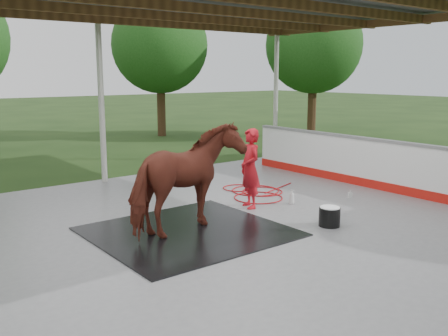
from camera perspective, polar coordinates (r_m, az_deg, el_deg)
ground at (r=8.59m, az=-0.08°, el=-7.22°), size 100.00×100.00×0.00m
concrete_slab at (r=8.59m, az=-0.08°, el=-7.06°), size 12.00×10.00×0.05m
dasher_board at (r=11.76m, az=17.88°, el=0.17°), size 0.16×8.00×1.15m
tree_belt at (r=9.14m, az=-2.17°, el=17.89°), size 28.00×28.00×5.80m
rubber_mat at (r=8.40m, az=-4.10°, el=-7.25°), size 3.01×2.82×0.02m
horse at (r=8.16m, az=-4.19°, el=-1.27°), size 2.26×1.41×1.77m
handler at (r=9.72m, az=3.01°, el=-0.05°), size 0.52×0.65×1.56m
wash_bucket at (r=8.85m, az=11.97°, el=-5.41°), size 0.37×0.37×0.34m
soap_bottle_a at (r=10.18m, az=7.75°, el=-3.29°), size 0.13×0.13×0.30m
soap_bottle_b at (r=10.93m, az=14.21°, el=-2.89°), size 0.10×0.11×0.17m
hose_coil at (r=11.06m, az=3.62°, el=-2.80°), size 2.09×1.83×0.02m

